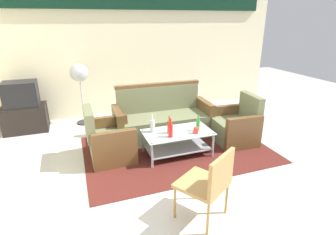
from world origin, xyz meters
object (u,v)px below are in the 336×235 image
Objects in this scene: couch at (162,120)px; wicker_chair at (210,181)px; cup at (196,130)px; bottle_green at (198,125)px; bottle_clear at (152,126)px; tv_stand at (26,118)px; coffee_table at (178,140)px; television at (21,94)px; armchair_right at (236,127)px; pedestal_fan at (79,76)px; armchair_left at (109,142)px; bottle_red at (171,130)px; bottle_brown at (169,127)px.

wicker_chair is (-0.26, -2.31, 0.18)m from couch.
bottle_green is at bearing 48.57° from cup.
tv_stand is at bearing 138.84° from bottle_clear.
television is at bearing 141.52° from coffee_table.
tv_stand is at bearing 90.00° from television.
armchair_right reaches higher than bottle_green.
bottle_clear is 1.65m from wicker_chair.
pedestal_fan is at bearing 117.52° from bottle_clear.
cup reaches higher than coffee_table.
armchair_left reaches higher than bottle_green.
television is at bearing 142.11° from cup.
bottle_red is at bearing 64.48° from armchair_left.
couch is 2.16× the size of wicker_chair.
bottle_green is at bearing 105.74° from armchair_right.
television is (-1.40, 1.69, 0.47)m from armchair_left.
pedestal_fan is (-0.97, 1.86, 0.49)m from bottle_clear.
wicker_chair reaches higher than tv_stand.
cup is (0.63, -0.29, -0.06)m from bottle_clear.
bottle_brown is at bearing 158.75° from cup.
pedestal_fan is (-1.37, 1.19, 0.70)m from couch.
coffee_table is 11.00× the size of cup.
bottle_green is 0.88× the size of bottle_red.
television is (-2.28, 2.10, 0.24)m from bottle_red.
pedestal_fan is at bearing -39.73° from couch.
armchair_right is at bearing 150.53° from couch.
pedestal_fan is (-1.68, 2.07, 0.50)m from bottle_green.
bottle_brown is 0.48× the size of television.
television is at bearing 143.97° from bottle_green.
bottle_green is at bearing -12.09° from coffee_table.
bottle_clear is 0.35m from bottle_red.
bottle_clear is 2.77m from tv_stand.
cup is at bearing -31.62° from coffee_table.
armchair_left is at bearing 89.67° from armchair_right.
bottle_red is (0.21, -0.28, 0.01)m from bottle_clear.
bottle_green is at bearing -16.20° from bottle_clear.
wicker_chair reaches higher than bottle_red.
bottle_green is 0.21× the size of pedestal_fan.
bottle_red is 0.38× the size of tv_stand.
wicker_chair reaches higher than bottle_brown.
cup is (-0.07, -0.08, -0.05)m from bottle_green.
pedestal_fan is at bearing 129.01° from bottle_green.
armchair_left is at bearing 28.23° from couch.
bottle_green is (0.32, -0.07, 0.24)m from coffee_table.
cup is 0.12× the size of tv_stand.
pedestal_fan is at bearing -171.20° from armchair_left.
bottle_green is 0.12m from cup.
wicker_chair is (0.14, -1.64, -0.02)m from bottle_clear.
bottle_clear is 0.70m from cup.
bottle_green is (0.31, -0.88, 0.20)m from couch.
pedestal_fan reaches higher than bottle_red.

